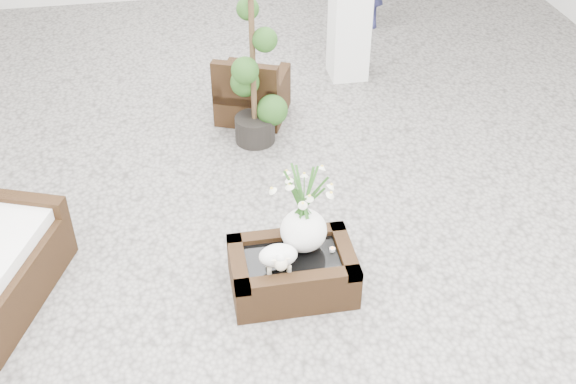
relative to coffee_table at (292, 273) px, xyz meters
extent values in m
plane|color=gray|center=(0.04, 0.48, -0.16)|extent=(11.00, 11.00, 0.00)
cube|color=#35200F|center=(0.00, 0.00, 0.00)|extent=(0.90, 0.60, 0.31)
ellipsoid|color=white|center=(-0.12, -0.10, 0.26)|extent=(0.28, 0.23, 0.21)
cylinder|color=white|center=(0.30, 0.02, 0.17)|extent=(0.04, 0.04, 0.03)
cube|color=#35200F|center=(0.06, 2.58, 0.20)|extent=(0.85, 0.84, 0.70)
camera|label=1|loc=(-0.69, -3.69, 3.56)|focal=43.52mm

